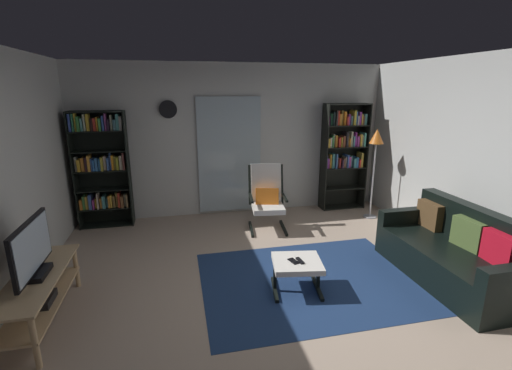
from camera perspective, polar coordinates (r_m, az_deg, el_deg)
ground_plane at (r=3.99m, az=3.93°, el=-17.72°), size 7.02×7.02×0.00m
wall_back at (r=6.24m, az=-3.47°, el=7.18°), size 5.60×0.06×2.60m
wall_right at (r=4.96m, az=35.73°, el=2.25°), size 0.06×6.00×2.60m
glass_door_panel at (r=6.20m, az=-4.26°, el=4.78°), size 1.10×0.01×2.00m
area_rug at (r=4.34m, az=8.70°, el=-14.92°), size 2.51×1.92×0.01m
tv_stand at (r=4.02m, az=-31.57°, el=-14.50°), size 0.42×1.35×0.50m
television at (r=3.85m, az=-32.36°, el=-9.00°), size 0.20×0.83×0.53m
bookshelf_near_tv at (r=6.12m, az=-23.61°, el=2.70°), size 0.82×0.30×1.85m
bookshelf_near_sofa at (r=6.68m, az=13.97°, el=5.66°), size 0.81×0.30×1.93m
leather_sofa at (r=4.78m, az=29.40°, el=-9.67°), size 0.82×1.78×0.85m
lounge_armchair at (r=5.61m, az=1.76°, el=-1.72°), size 0.64×0.71×1.02m
ottoman at (r=3.99m, az=6.62°, el=-12.84°), size 0.59×0.56×0.36m
tv_remote at (r=3.94m, az=7.10°, el=-12.00°), size 0.05×0.15×0.02m
cell_phone at (r=3.93m, az=6.06°, el=-12.10°), size 0.11×0.15×0.01m
floor_lamp_by_shelf at (r=6.23m, az=18.79°, el=6.26°), size 0.23×0.23×1.54m
wall_clock at (r=6.04m, az=-14.00°, el=11.75°), size 0.29×0.03×0.29m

